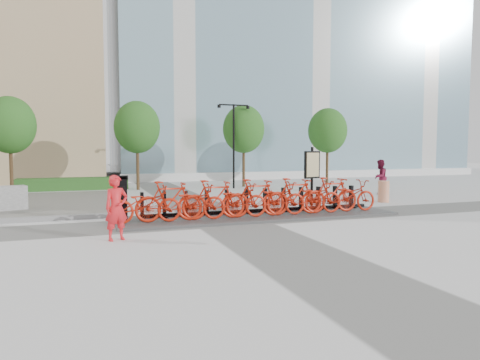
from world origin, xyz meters
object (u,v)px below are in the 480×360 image
object	(u,v)px
kiosk	(121,199)
construction_barrel	(384,191)
bike_0	(146,204)
map_sign	(312,167)
worker_red	(116,208)
pedestrian	(380,177)

from	to	relation	value
kiosk	construction_barrel	world-z (taller)	kiosk
bike_0	kiosk	bearing A→B (deg)	45.11
map_sign	kiosk	bearing A→B (deg)	173.96
bike_0	construction_barrel	size ratio (longest dim) A/B	2.31
kiosk	map_sign	size ratio (longest dim) A/B	0.59
worker_red	construction_barrel	distance (m)	12.40
worker_red	pedestrian	distance (m)	15.45
map_sign	construction_barrel	bearing A→B (deg)	-11.65
worker_red	construction_barrel	size ratio (longest dim) A/B	1.78
worker_red	construction_barrel	world-z (taller)	worker_red
construction_barrel	map_sign	xyz separation A→B (m)	(-3.77, -0.34, 1.13)
kiosk	map_sign	world-z (taller)	map_sign
pedestrian	worker_red	bearing A→B (deg)	-1.67
kiosk	pedestrian	xyz separation A→B (m)	(13.34, 4.65, 0.13)
construction_barrel	map_sign	world-z (taller)	map_sign
bike_0	construction_barrel	bearing A→B (deg)	-77.14
kiosk	map_sign	xyz separation A→B (m)	(7.53, 1.43, 0.83)
worker_red	pedestrian	xyz separation A→B (m)	(13.65, 7.24, 0.07)
construction_barrel	pedestrian	bearing A→B (deg)	54.70
worker_red	map_sign	xyz separation A→B (m)	(7.84, 4.02, 0.77)
kiosk	worker_red	distance (m)	2.61
map_sign	bike_0	bearing A→B (deg)	-179.88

